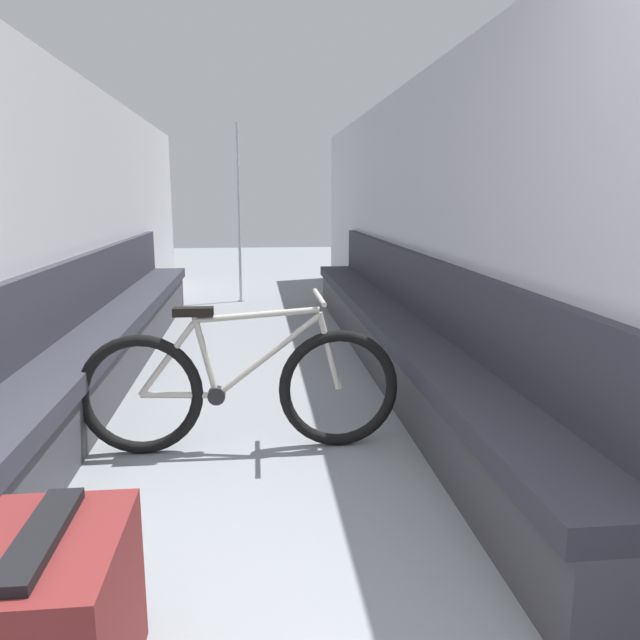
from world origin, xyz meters
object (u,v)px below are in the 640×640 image
(bicycle, at_px, (241,388))
(grab_pole_near, at_px, (239,216))
(luggage_bag, at_px, (49,626))
(bench_seat_row_right, at_px, (395,331))
(bench_seat_row_left, at_px, (106,338))

(bicycle, height_order, grab_pole_near, grab_pole_near)
(grab_pole_near, xyz_separation_m, luggage_bag, (-0.36, -6.35, -0.82))
(bench_seat_row_right, bearing_deg, luggage_bag, -117.29)
(bench_seat_row_left, bearing_deg, bicycle, -54.93)
(bicycle, bearing_deg, grab_pole_near, 93.38)
(grab_pole_near, bearing_deg, bench_seat_row_left, -105.30)
(bench_seat_row_left, distance_m, luggage_bag, 3.12)
(bench_seat_row_right, bearing_deg, bench_seat_row_left, 180.00)
(bench_seat_row_left, xyz_separation_m, bicycle, (0.99, -1.42, 0.04))
(grab_pole_near, bearing_deg, bench_seat_row_right, -69.54)
(bench_seat_row_left, height_order, bench_seat_row_right, same)
(bench_seat_row_right, height_order, luggage_bag, bench_seat_row_right)
(luggage_bag, bearing_deg, grab_pole_near, 86.78)
(bench_seat_row_right, relative_size, bicycle, 3.77)
(bench_seat_row_right, relative_size, grab_pole_near, 2.86)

